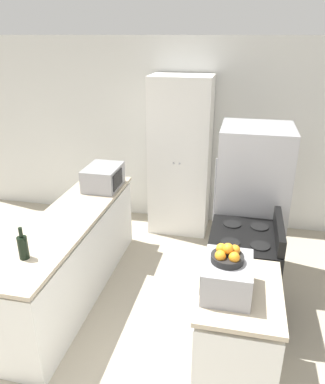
% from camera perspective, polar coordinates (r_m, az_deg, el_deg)
% --- Properties ---
extents(wall_back, '(7.00, 0.06, 2.60)m').
position_cam_1_polar(wall_back, '(5.36, 3.58, 8.74)').
color(wall_back, silver).
rests_on(wall_back, ground_plane).
extents(counter_left, '(0.60, 2.46, 0.91)m').
position_cam_1_polar(counter_left, '(4.13, -13.64, -9.53)').
color(counter_left, silver).
rests_on(counter_left, ground_plane).
extents(counter_right, '(0.60, 0.84, 0.91)m').
position_cam_1_polar(counter_right, '(3.15, 11.10, -21.13)').
color(counter_right, silver).
rests_on(counter_right, ground_plane).
extents(pantry_cabinet, '(0.80, 0.58, 2.14)m').
position_cam_1_polar(pantry_cabinet, '(5.11, 2.74, 5.37)').
color(pantry_cabinet, white).
rests_on(pantry_cabinet, ground_plane).
extents(stove, '(0.66, 0.74, 1.07)m').
position_cam_1_polar(stove, '(3.77, 11.93, -12.35)').
color(stove, black).
rests_on(stove, ground_plane).
extents(refrigerator, '(0.77, 0.72, 1.75)m').
position_cam_1_polar(refrigerator, '(4.24, 13.28, -1.88)').
color(refrigerator, '#A3A3A8').
rests_on(refrigerator, ground_plane).
extents(microwave, '(0.39, 0.51, 0.26)m').
position_cam_1_polar(microwave, '(4.50, -9.00, 2.25)').
color(microwave, '#939399').
rests_on(microwave, counter_left).
extents(wine_bottle, '(0.08, 0.08, 0.28)m').
position_cam_1_polar(wine_bottle, '(3.27, -20.48, -7.83)').
color(wine_bottle, black).
rests_on(wine_bottle, counter_left).
extents(toaster_oven, '(0.35, 0.42, 0.25)m').
position_cam_1_polar(toaster_oven, '(2.73, 9.81, -12.64)').
color(toaster_oven, '#939399').
rests_on(toaster_oven, counter_right).
extents(fruit_bowl, '(0.23, 0.23, 0.14)m').
position_cam_1_polar(fruit_bowl, '(2.65, 9.87, -9.49)').
color(fruit_bowl, black).
rests_on(fruit_bowl, toaster_oven).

